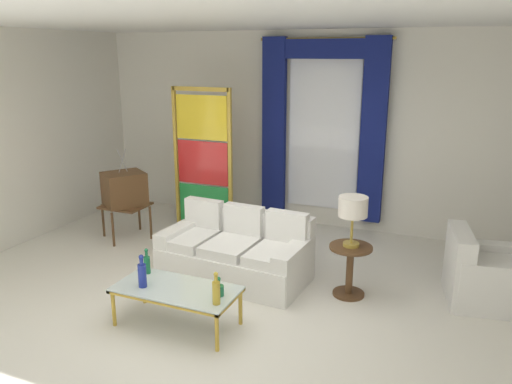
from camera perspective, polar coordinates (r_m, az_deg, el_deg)
name	(u,v)px	position (r m, az deg, el deg)	size (l,w,h in m)	color
ground_plane	(231,305)	(5.62, -2.91, -12.77)	(16.00, 16.00, 0.00)	silver
wall_rear	(314,130)	(7.90, 6.67, 6.98)	(8.00, 0.12, 3.00)	white
wall_left	(11,139)	(7.80, -26.10, 5.39)	(0.12, 7.00, 3.00)	white
ceiling_slab	(259,18)	(5.69, 0.35, 19.14)	(8.00, 7.60, 0.04)	white
curtained_window	(322,117)	(7.66, 7.57, 8.50)	(2.00, 0.17, 2.70)	white
couch_white_long	(237,253)	(6.18, -2.13, -6.89)	(1.81, 1.03, 0.86)	white
coffee_table	(176,291)	(5.15, -9.05, -11.08)	(1.24, 0.60, 0.41)	silver
bottle_blue_decanter	(216,291)	(4.73, -4.55, -11.18)	(0.07, 0.07, 0.32)	gold
bottle_crystal_tall	(147,264)	(5.46, -12.30, -7.95)	(0.07, 0.07, 0.28)	#196B3D
bottle_amber_squat	(219,289)	(4.91, -4.29, -10.98)	(0.10, 0.10, 0.20)	#196B3D
bottle_ruby_flask	(142,274)	(5.16, -12.82, -9.07)	(0.08, 0.08, 0.34)	navy
vintage_tv	(124,190)	(7.55, -14.74, 0.17)	(0.75, 0.77, 1.35)	brown
armchair_white	(482,277)	(6.11, 24.28, -8.80)	(0.94, 0.93, 0.80)	white
stained_glass_divider	(203,166)	(7.44, -6.07, 3.00)	(0.95, 0.05, 2.20)	gold
peacock_figurine	(213,230)	(7.22, -4.97, -4.30)	(0.44, 0.60, 0.50)	beige
round_side_table	(350,266)	(5.78, 10.63, -8.27)	(0.48, 0.48, 0.59)	brown
table_lamp_brass	(353,209)	(5.55, 10.97, -1.89)	(0.32, 0.32, 0.57)	#B29338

